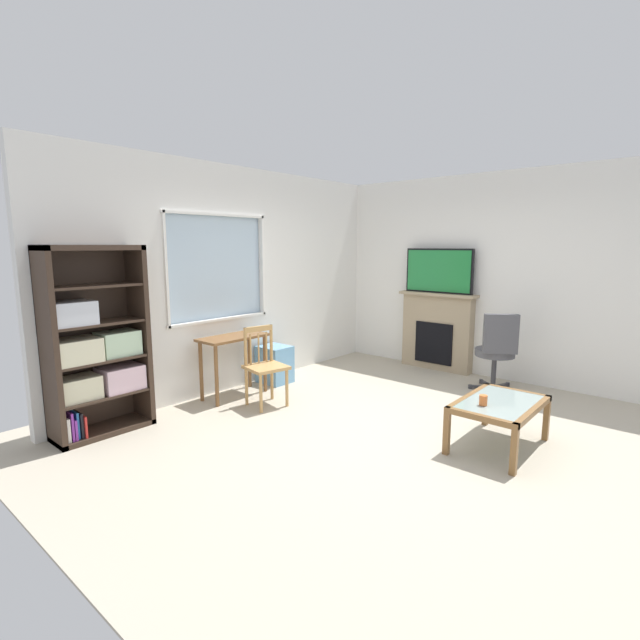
% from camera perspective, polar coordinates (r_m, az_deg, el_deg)
% --- Properties ---
extents(ground, '(5.95, 5.48, 0.02)m').
position_cam_1_polar(ground, '(4.87, 7.83, -12.88)').
color(ground, '#B2A893').
extents(wall_back_with_window, '(4.95, 0.15, 2.78)m').
position_cam_1_polar(wall_back_with_window, '(6.07, -9.77, 4.88)').
color(wall_back_with_window, white).
rests_on(wall_back_with_window, ground).
extents(wall_right, '(0.12, 4.68, 2.78)m').
position_cam_1_polar(wall_right, '(6.80, 19.85, 5.07)').
color(wall_right, white).
rests_on(wall_right, ground).
extents(bookshelf, '(0.90, 0.38, 1.81)m').
position_cam_1_polar(bookshelf, '(4.90, -26.02, -3.23)').
color(bookshelf, '#38281E').
rests_on(bookshelf, ground).
extents(desk_under_window, '(0.84, 0.39, 0.74)m').
position_cam_1_polar(desk_under_window, '(5.64, -10.61, -3.43)').
color(desk_under_window, brown).
rests_on(desk_under_window, ground).
extents(wooden_chair, '(0.49, 0.48, 0.90)m').
position_cam_1_polar(wooden_chair, '(5.31, -6.84, -5.58)').
color(wooden_chair, tan).
rests_on(wooden_chair, ground).
extents(plastic_drawer_unit, '(0.35, 0.40, 0.49)m').
position_cam_1_polar(plastic_drawer_unit, '(6.22, -5.60, -5.43)').
color(plastic_drawer_unit, '#72ADDB').
rests_on(plastic_drawer_unit, ground).
extents(fireplace, '(0.26, 1.15, 1.13)m').
position_cam_1_polar(fireplace, '(7.01, 14.20, -1.31)').
color(fireplace, tan).
rests_on(fireplace, ground).
extents(tv, '(0.06, 1.02, 0.64)m').
position_cam_1_polar(tv, '(6.89, 14.41, 5.88)').
color(tv, black).
rests_on(tv, fireplace).
extents(office_chair, '(0.61, 0.57, 1.00)m').
position_cam_1_polar(office_chair, '(6.13, 20.95, -3.26)').
color(office_chair, '#4C4C51').
rests_on(office_chair, ground).
extents(coffee_table, '(0.94, 0.62, 0.43)m').
position_cam_1_polar(coffee_table, '(4.52, 21.22, -10.06)').
color(coffee_table, '#8C9E99').
rests_on(coffee_table, ground).
extents(sippy_cup, '(0.07, 0.07, 0.09)m').
position_cam_1_polar(sippy_cup, '(4.33, 19.46, -9.30)').
color(sippy_cup, orange).
rests_on(sippy_cup, coffee_table).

